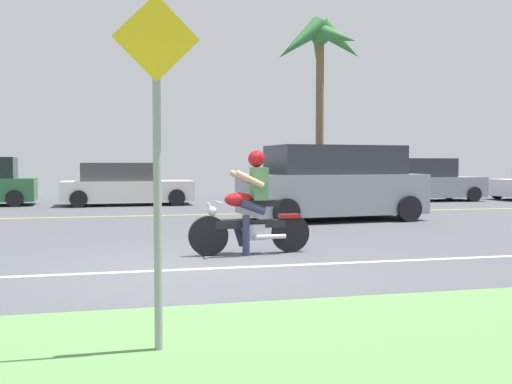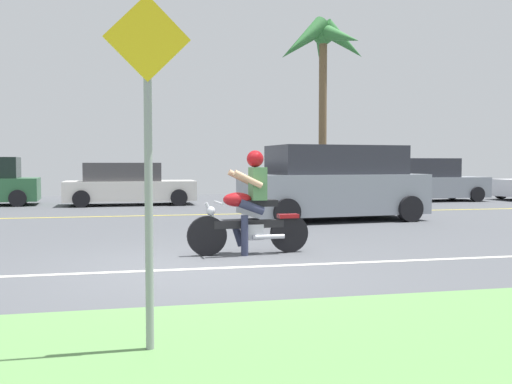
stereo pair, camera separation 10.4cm
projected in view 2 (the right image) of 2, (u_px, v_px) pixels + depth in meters
The scene contains 11 objects.
ground at pixel (182, 240), 10.65m from camera, with size 56.00×30.00×0.04m, color #4C4F54.
grass_median at pixel (274, 377), 3.72m from camera, with size 56.00×3.80×0.06m, color #5B8C4C.
lane_line_near at pixel (201, 269), 7.67m from camera, with size 50.40×0.12×0.01m, color silver.
lane_line_far at pixel (167, 215), 15.52m from camera, with size 50.40×0.12×0.01m, color yellow.
motorcyclist at pixel (250, 210), 8.91m from camera, with size 1.96×0.64×1.64m.
suv_nearby at pixel (334, 184), 14.22m from camera, with size 4.78×2.56×1.87m.
parked_car_1 at pixel (128, 185), 19.38m from camera, with size 4.39×1.91×1.45m.
parked_car_2 at pixel (306, 181), 20.58m from camera, with size 3.85×2.12×1.68m.
parked_car_3 at pixel (424, 181), 21.33m from camera, with size 4.47×1.88×1.61m.
palm_tree_0 at pixel (322, 47), 24.89m from camera, with size 4.32×4.34×7.80m.
street_sign at pixel (148, 140), 4.10m from camera, with size 0.62×0.06×2.64m.
Camera 2 is at (-0.89, -7.64, 1.44)m, focal length 39.72 mm.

